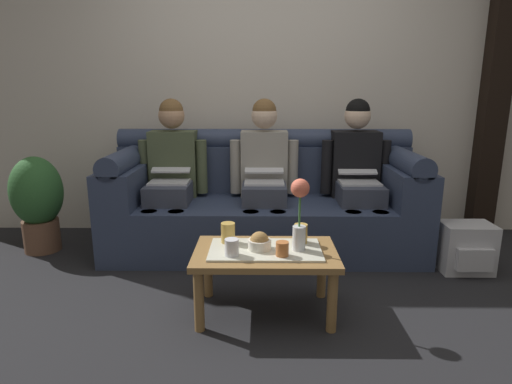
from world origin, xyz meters
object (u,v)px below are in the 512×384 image
Objects in this scene: person_middle at (264,170)px; cup_far_center at (232,247)px; flower_vase at (300,209)px; cup_far_left at (301,233)px; snack_bowl at (259,242)px; couch at (264,204)px; cup_near_left at (282,249)px; potted_plant at (37,200)px; backpack_right at (466,248)px; person_left at (172,170)px; person_right at (357,170)px; cup_near_right at (228,233)px; coffee_table at (265,259)px.

cup_far_center is (-0.19, -1.18, -0.21)m from person_middle.
flower_vase is 0.22m from cup_far_left.
person_middle is at bearing 88.23° from snack_bowl.
couch is 1.09m from snack_bowl.
snack_bowl is at bearing 32.19° from cup_far_center.
cup_near_left is (0.09, -1.19, 0.07)m from couch.
person_middle reaches higher than cup_far_center.
flower_vase is (0.19, -1.10, 0.28)m from couch.
couch is 1.82m from potted_plant.
snack_bowl is 0.38× the size of backpack_right.
person_middle is at bearing 99.88° from flower_vase.
person_left is 2.31m from backpack_right.
cup_far_left is 0.32× the size of backpack_right.
person_right reaches higher than cup_near_right.
person_right reaches higher than flower_vase.
snack_bowl is 0.16m from cup_near_left.
cup_far_left is at bearing -45.36° from person_left.
flower_vase is 0.53× the size of potted_plant.
cup_far_left reaches higher than coffee_table.
cup_far_left is (0.96, -0.98, -0.20)m from person_left.
snack_bowl reaches higher than cup_far_center.
person_right is 1.52m from cup_far_center.
cup_far_center is 0.12× the size of potted_plant.
cup_near_left is at bearing -119.08° from person_right.
couch is 1.09m from coffee_table.
cup_near_right is at bearing -28.77° from potted_plant.
person_left is 13.04× the size of cup_far_center.
flower_vase is at bearing -49.30° from person_left.
potted_plant is (-1.82, -0.11, 0.06)m from couch.
coffee_table is 0.36m from flower_vase.
snack_bowl is 1.63m from backpack_right.
person_left reaches higher than backpack_right.
person_left is (-0.75, -0.00, 0.29)m from couch.
person_right is 1.49× the size of coffee_table.
coffee_table is at bearing 175.89° from flower_vase.
potted_plant is at bearing 153.72° from flower_vase.
coffee_table is 1.59m from backpack_right.
cup_far_left reaches higher than cup_far_center.
cup_near_left is 0.66× the size of cup_near_right.
person_middle is 1.57× the size of potted_plant.
person_right is (0.75, -0.00, 0.29)m from couch.
coffee_table is at bearing -124.79° from person_right.
flower_vase reaches higher than potted_plant.
couch reaches higher than cup_far_left.
potted_plant is (-1.82, -0.10, -0.23)m from person_middle.
couch reaches higher than potted_plant.
coffee_table is at bearing 28.79° from cup_far_center.
person_middle is 1.21m from cup_near_left.
person_middle is 1.11m from snack_bowl.
cup_far_center is (-0.19, -0.10, 0.11)m from coffee_table.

